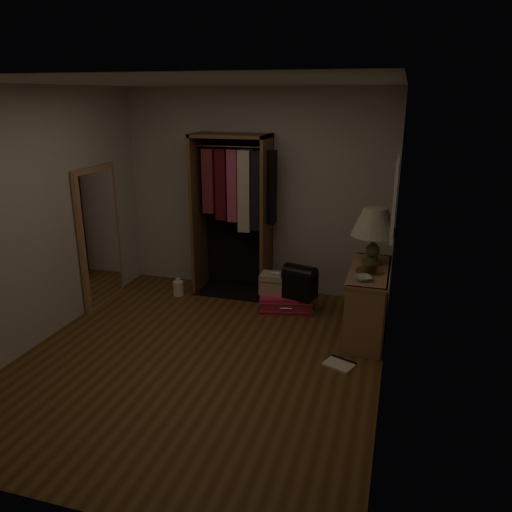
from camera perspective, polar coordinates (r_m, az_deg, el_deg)
name	(u,v)px	position (r m, az deg, el deg)	size (l,w,h in m)	color
ground	(200,358)	(5.11, -6.37, -11.48)	(4.00, 4.00, 0.00)	brown
room_walls	(204,210)	(4.57, -5.94, 5.22)	(3.52, 4.02, 2.60)	beige
console_bookshelf	(368,300)	(5.55, 12.65, -4.89)	(0.42, 1.12, 0.75)	#9B704B
open_wardrobe	(236,201)	(6.30, -2.27, 6.25)	(1.05, 0.50, 2.05)	brown
floor_mirror	(100,237)	(6.38, -17.42, 2.13)	(0.06, 0.80, 1.70)	tan
pink_suitcase	(286,301)	(6.13, 3.44, -5.14)	(0.73, 0.59, 0.19)	#D71A48
train_case	(275,283)	(6.06, 2.23, -3.14)	(0.37, 0.26, 0.26)	tan
black_bag	(300,281)	(5.92, 5.02, -2.85)	(0.43, 0.33, 0.41)	black
table_lamp	(375,223)	(5.44, 13.41, 3.67)	(0.56, 0.56, 0.62)	#495328
brass_tray	(370,271)	(5.30, 12.88, -1.69)	(0.37, 0.37, 0.02)	#A87740
ceramic_bowl	(363,278)	(5.05, 12.11, -2.48)	(0.17, 0.17, 0.04)	#A8CAAF
white_jug	(178,288)	(6.58, -8.87, -3.63)	(0.14, 0.14, 0.24)	white
floor_book	(340,364)	(5.02, 9.59, -12.03)	(0.34, 0.31, 0.03)	white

